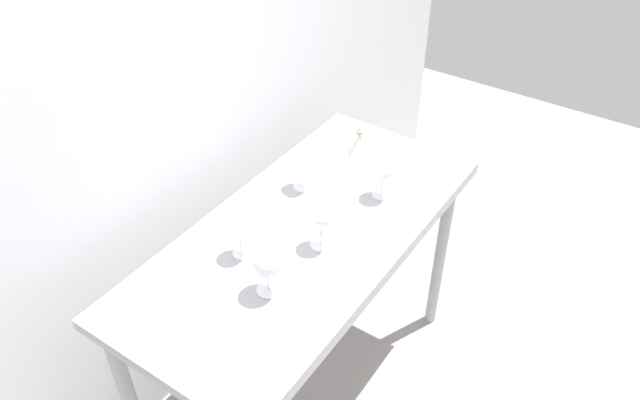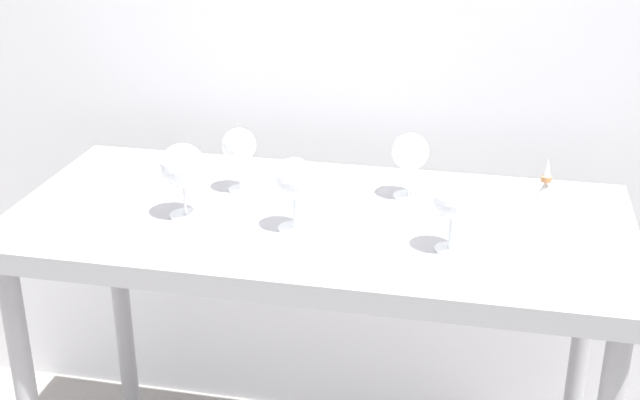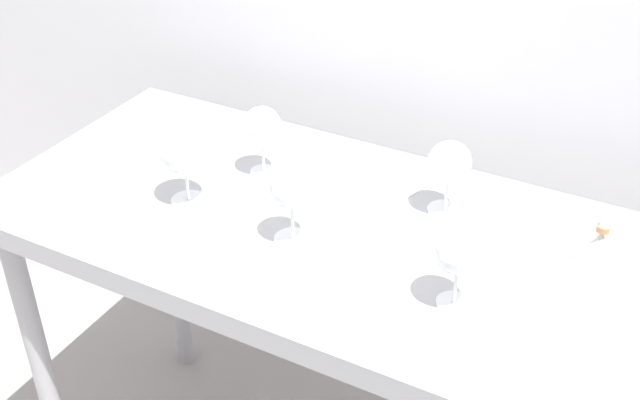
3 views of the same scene
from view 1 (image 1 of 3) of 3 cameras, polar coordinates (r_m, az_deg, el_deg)
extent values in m
plane|color=gray|center=(2.77, -1.14, -16.87)|extent=(6.00, 6.00, 0.00)
cube|color=silver|center=(2.14, -12.58, 10.43)|extent=(3.80, 0.04, 2.60)
cube|color=#A1A1A6|center=(2.10, -1.44, -3.06)|extent=(1.40, 0.64, 0.04)
cube|color=#A1A1A6|center=(1.98, 6.32, -6.65)|extent=(1.40, 0.01, 0.05)
cylinder|color=#A1A1A6|center=(2.74, 11.01, -4.76)|extent=(0.05, 0.05, 0.86)
cylinder|color=#A1A1A6|center=(2.91, 1.79, -0.91)|extent=(0.05, 0.05, 0.86)
cylinder|color=white|center=(2.24, 5.60, 0.45)|extent=(0.06, 0.06, 0.00)
cylinder|color=white|center=(2.22, 5.66, 1.25)|extent=(0.01, 0.01, 0.07)
sphere|color=white|center=(2.17, 5.78, 2.81)|extent=(0.09, 0.09, 0.09)
cylinder|color=maroon|center=(2.18, 5.75, 2.49)|extent=(0.06, 0.06, 0.03)
cylinder|color=white|center=(2.01, -7.18, -4.89)|extent=(0.06, 0.06, 0.00)
cylinder|color=white|center=(1.99, -7.27, -4.03)|extent=(0.01, 0.01, 0.08)
sphere|color=white|center=(1.94, -7.44, -2.43)|extent=(0.08, 0.08, 0.08)
cylinder|color=maroon|center=(1.95, -7.41, -2.75)|extent=(0.06, 0.06, 0.03)
cylinder|color=white|center=(1.89, -4.74, -8.22)|extent=(0.07, 0.07, 0.00)
cylinder|color=white|center=(1.86, -4.80, -7.39)|extent=(0.01, 0.01, 0.07)
sphere|color=white|center=(1.81, -4.93, -5.62)|extent=(0.10, 0.10, 0.10)
cylinder|color=maroon|center=(1.82, -4.90, -6.02)|extent=(0.07, 0.07, 0.02)
cylinder|color=white|center=(2.27, -1.59, 1.25)|extent=(0.07, 0.07, 0.00)
cylinder|color=white|center=(2.25, -1.61, 2.04)|extent=(0.01, 0.01, 0.07)
sphere|color=white|center=(2.20, -1.64, 3.58)|extent=(0.09, 0.09, 0.09)
cylinder|color=maroon|center=(2.21, -1.63, 3.26)|extent=(0.06, 0.06, 0.02)
cylinder|color=white|center=(2.03, 0.10, -4.08)|extent=(0.07, 0.07, 0.00)
cylinder|color=white|center=(2.00, 0.10, -3.17)|extent=(0.01, 0.01, 0.08)
sphere|color=white|center=(1.95, 0.11, -1.48)|extent=(0.08, 0.08, 0.08)
cylinder|color=#5A0A26|center=(1.96, 0.11, -1.81)|extent=(0.06, 0.06, 0.03)
cube|color=white|center=(2.18, -4.43, -0.65)|extent=(0.22, 0.27, 0.00)
cube|color=white|center=(1.96, -12.02, -7.07)|extent=(0.17, 0.27, 0.00)
cone|color=silver|center=(2.43, 3.61, 5.22)|extent=(0.09, 0.09, 0.09)
cylinder|color=#C17F4C|center=(2.41, 3.66, 6.20)|extent=(0.02, 0.02, 0.01)
cone|color=silver|center=(2.39, 3.68, 6.75)|extent=(0.02, 0.02, 0.04)
camera|label=2|loc=(1.92, 56.11, 3.49)|focal=48.23mm
camera|label=3|loc=(1.94, 41.44, 15.41)|focal=44.81mm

